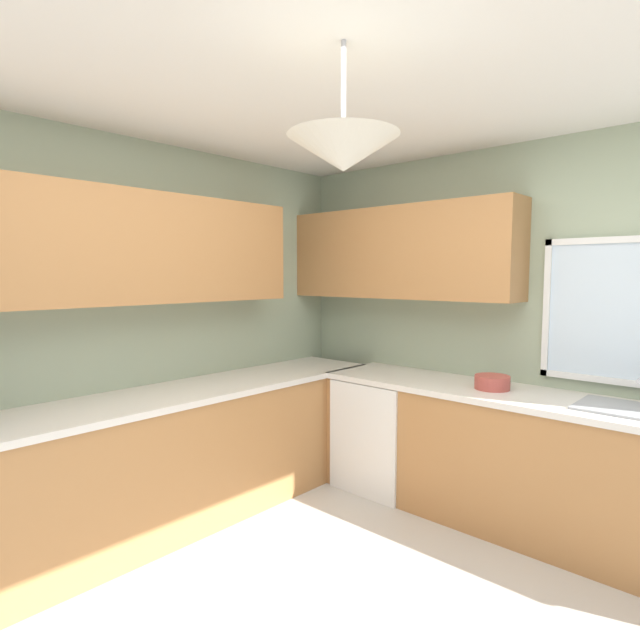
{
  "coord_description": "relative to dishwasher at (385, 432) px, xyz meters",
  "views": [
    {
      "loc": [
        1.31,
        -1.57,
        1.64
      ],
      "look_at": [
        -0.8,
        0.74,
        1.36
      ],
      "focal_mm": 28.78,
      "sensor_mm": 36.0,
      "label": 1
    }
  ],
  "objects": [
    {
      "name": "room_shell",
      "position": [
        0.12,
        -1.05,
        1.4
      ],
      "size": [
        3.92,
        4.06,
        2.59
      ],
      "color": "#9EAD8E",
      "rests_on": "ground_plane"
    },
    {
      "name": "dishwasher",
      "position": [
        0.0,
        0.0,
        0.0
      ],
      "size": [
        0.6,
        0.6,
        0.84
      ],
      "primitive_type": "cube",
      "color": "white",
      "rests_on": "ground_plane"
    },
    {
      "name": "counter_run_left",
      "position": [
        -0.66,
        -1.63,
        0.02
      ],
      "size": [
        0.65,
        3.67,
        0.88
      ],
      "color": "#AD7542",
      "rests_on": "ground_plane"
    },
    {
      "name": "counter_run_back",
      "position": [
        1.14,
        0.03,
        0.02
      ],
      "size": [
        3.01,
        0.65,
        0.88
      ],
      "color": "#AD7542",
      "rests_on": "ground_plane"
    },
    {
      "name": "bowl",
      "position": [
        0.83,
        0.03,
        0.51
      ],
      "size": [
        0.23,
        0.23,
        0.09
      ],
      "primitive_type": "cylinder",
      "color": "#B74C42",
      "rests_on": "counter_run_back"
    },
    {
      "name": "sink_assembly",
      "position": [
        1.67,
        0.04,
        0.47
      ],
      "size": [
        0.61,
        0.4,
        0.19
      ],
      "color": "#9EA0A5",
      "rests_on": "counter_run_back"
    }
  ]
}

